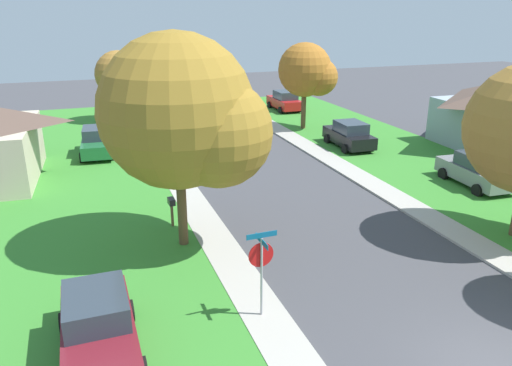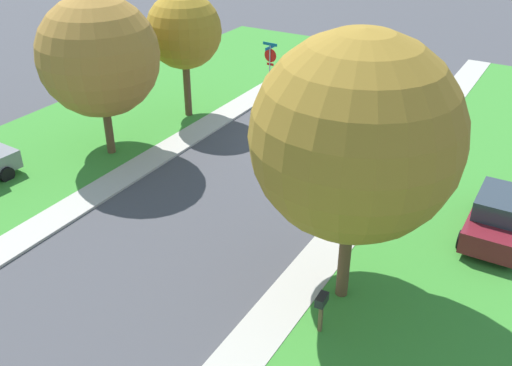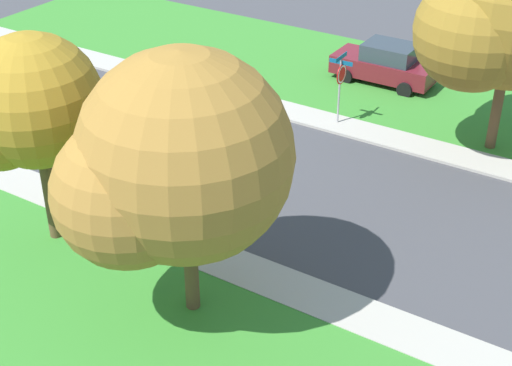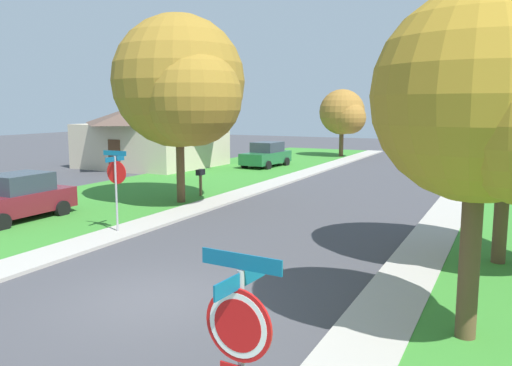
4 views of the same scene
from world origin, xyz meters
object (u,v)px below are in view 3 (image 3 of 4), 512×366
at_px(car_maroon_across_road, 386,64).
at_px(tree_across_left, 25,107).
at_px(stop_sign_far_corner, 341,78).
at_px(tree_sidewalk_mid, 171,165).
at_px(tree_sidewalk_far, 505,11).

relative_size(car_maroon_across_road, tree_across_left, 0.70).
bearing_deg(car_maroon_across_road, stop_sign_far_corner, 1.97).
height_order(car_maroon_across_road, tree_across_left, tree_across_left).
relative_size(stop_sign_far_corner, car_maroon_across_road, 0.64).
xyz_separation_m(stop_sign_far_corner, tree_sidewalk_mid, (11.74, 1.51, 2.39)).
bearing_deg(car_maroon_across_road, tree_across_left, -12.58).
distance_m(stop_sign_far_corner, tree_across_left, 12.08).
height_order(car_maroon_across_road, tree_sidewalk_mid, tree_sidewalk_mid).
xyz_separation_m(stop_sign_far_corner, tree_sidewalk_far, (-0.86, 5.22, 3.17)).
height_order(stop_sign_far_corner, tree_across_left, tree_across_left).
relative_size(stop_sign_far_corner, tree_sidewalk_mid, 0.40).
bearing_deg(tree_across_left, stop_sign_far_corner, 161.83).
xyz_separation_m(tree_across_left, tree_sidewalk_far, (-12.12, 8.92, 0.82)).
bearing_deg(tree_sidewalk_far, tree_across_left, -36.35).
xyz_separation_m(tree_sidewalk_mid, tree_sidewalk_far, (-12.60, 3.72, 0.78)).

